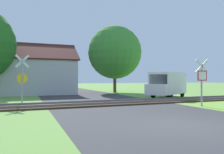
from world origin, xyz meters
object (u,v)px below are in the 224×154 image
object	(u,v)px
tree_right	(115,52)
stop_sign_near	(202,79)
house	(36,76)
crossing_sign_far	(22,76)
mail_truck	(167,84)

from	to	relation	value
tree_right	stop_sign_near	bearing A→B (deg)	-91.50
house	crossing_sign_far	bearing A→B (deg)	-96.30
crossing_sign_far	house	xyz separation A→B (m)	(1.33, 10.63, 0.20)
stop_sign_near	house	bearing A→B (deg)	-48.74
stop_sign_near	tree_right	size ratio (longest dim) A/B	0.35
crossing_sign_far	house	bearing A→B (deg)	79.98
tree_right	crossing_sign_far	bearing A→B (deg)	-137.04
house	tree_right	distance (m)	9.67
mail_truck	stop_sign_near	bearing A→B (deg)	131.09
crossing_sign_far	tree_right	bearing A→B (deg)	40.04
crossing_sign_far	mail_truck	distance (m)	12.15
mail_truck	house	bearing A→B (deg)	17.53
house	mail_truck	distance (m)	14.35
crossing_sign_far	house	distance (m)	10.72
house	tree_right	size ratio (longest dim) A/B	1.04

